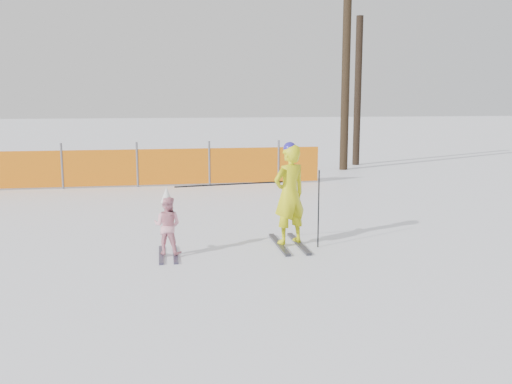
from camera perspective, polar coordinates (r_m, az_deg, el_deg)
ground at (r=8.73m, az=0.55°, el=-7.02°), size 120.00×120.00×0.00m
adult at (r=9.53m, az=3.36°, el=-0.24°), size 0.72×1.39×1.75m
child at (r=9.06m, az=-8.85°, el=-3.25°), size 0.54×1.03×1.10m
ski_poles at (r=9.27m, az=1.18°, el=-0.28°), size 2.37×0.29×1.30m
safety_fence at (r=16.42m, az=-20.41°, el=2.18°), size 15.20×0.06×1.25m
tree_trunks at (r=20.35m, az=9.46°, el=11.19°), size 1.16×1.53×6.84m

